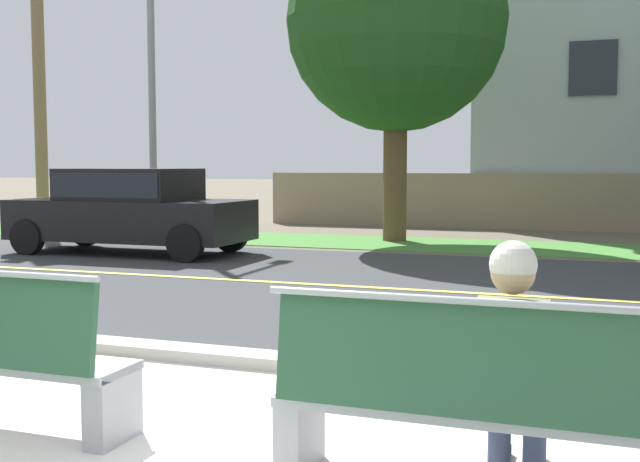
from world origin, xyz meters
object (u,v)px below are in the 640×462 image
(car_black_far, at_px, (130,207))
(shade_tree_far_left, at_px, (402,3))
(bench_right, at_px, (485,407))
(streetlamp, at_px, (156,37))
(seated_person_olive, at_px, (513,357))

(car_black_far, height_order, shade_tree_far_left, shade_tree_far_left)
(bench_right, bearing_deg, shade_tree_far_left, 105.75)
(shade_tree_far_left, bearing_deg, streetlamp, -173.32)
(streetlamp, xyz_separation_m, shade_tree_far_left, (5.42, 0.63, 0.47))
(bench_right, height_order, car_black_far, car_black_far)
(car_black_far, bearing_deg, shade_tree_far_left, 42.60)
(bench_right, distance_m, shade_tree_far_left, 13.47)
(streetlamp, distance_m, shade_tree_far_left, 5.47)
(car_black_far, relative_size, streetlamp, 0.55)
(bench_right, height_order, streetlamp, streetlamp)
(bench_right, xyz_separation_m, seated_person_olive, (0.11, 0.17, 0.21))
(seated_person_olive, xyz_separation_m, shade_tree_far_left, (-3.56, 12.07, 4.22))
(shade_tree_far_left, bearing_deg, bench_right, -74.25)
(car_black_far, bearing_deg, seated_person_olive, -47.36)
(bench_right, height_order, shade_tree_far_left, shade_tree_far_left)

